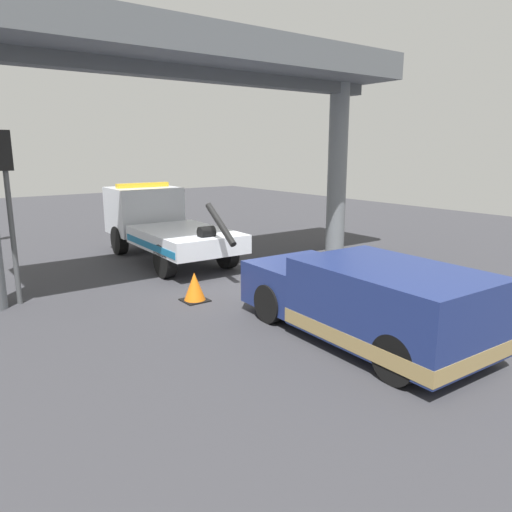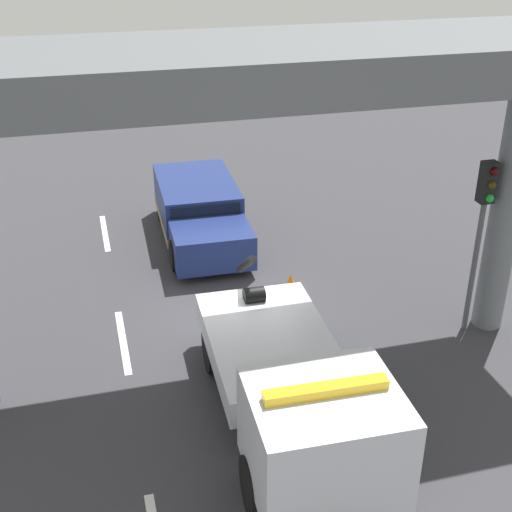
{
  "view_description": "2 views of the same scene",
  "coord_description": "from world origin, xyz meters",
  "px_view_note": "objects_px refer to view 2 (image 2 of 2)",
  "views": [
    {
      "loc": [
        -10.88,
        6.99,
        3.67
      ],
      "look_at": [
        -1.3,
        -0.03,
        1.02
      ],
      "focal_mm": 33.88,
      "sensor_mm": 36.0,
      "label": 1
    },
    {
      "loc": [
        13.25,
        -3.17,
        8.76
      ],
      "look_at": [
        -1.69,
        0.83,
        0.87
      ],
      "focal_mm": 47.99,
      "sensor_mm": 36.0,
      "label": 2
    }
  ],
  "objects_px": {
    "towed_van_green": "(200,213)",
    "traffic_cone_orange": "(291,287)",
    "tow_truck_white": "(297,395)",
    "traffic_light_near": "(484,211)"
  },
  "relations": [
    {
      "from": "tow_truck_white",
      "to": "traffic_light_near",
      "type": "distance_m",
      "value": 6.0
    },
    {
      "from": "tow_truck_white",
      "to": "traffic_light_near",
      "type": "height_order",
      "value": "traffic_light_near"
    },
    {
      "from": "towed_van_green",
      "to": "tow_truck_white",
      "type": "bearing_deg",
      "value": -0.16
    },
    {
      "from": "towed_van_green",
      "to": "traffic_light_near",
      "type": "height_order",
      "value": "traffic_light_near"
    },
    {
      "from": "towed_van_green",
      "to": "traffic_light_near",
      "type": "bearing_deg",
      "value": 37.63
    },
    {
      "from": "tow_truck_white",
      "to": "towed_van_green",
      "type": "bearing_deg",
      "value": 179.84
    },
    {
      "from": "traffic_light_near",
      "to": "traffic_cone_orange",
      "type": "distance_m",
      "value": 4.98
    },
    {
      "from": "towed_van_green",
      "to": "traffic_light_near",
      "type": "distance_m",
      "value": 8.49
    },
    {
      "from": "traffic_light_near",
      "to": "traffic_cone_orange",
      "type": "relative_size",
      "value": 5.67
    },
    {
      "from": "towed_van_green",
      "to": "traffic_cone_orange",
      "type": "xyz_separation_m",
      "value": [
        4.16,
        1.48,
        -0.44
      ]
    }
  ]
}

